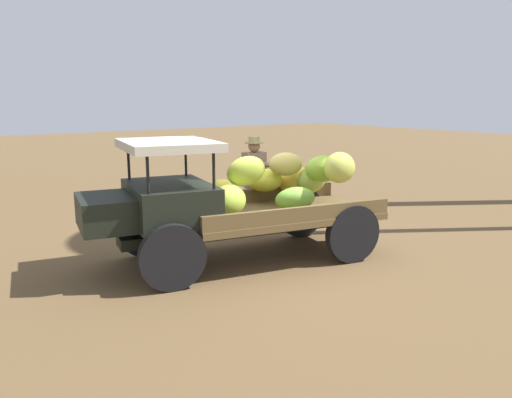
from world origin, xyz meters
The scene contains 3 objects.
ground_plane centered at (0.00, 0.00, 0.00)m, with size 60.00×60.00×0.00m, color brown.
truck centered at (0.60, 0.16, 0.95)m, with size 4.66×2.52×1.89m.
farmer centered at (-0.69, -1.03, 1.01)m, with size 0.53×0.47×1.78m.
Camera 1 is at (4.83, 6.36, 2.48)m, focal length 35.40 mm.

